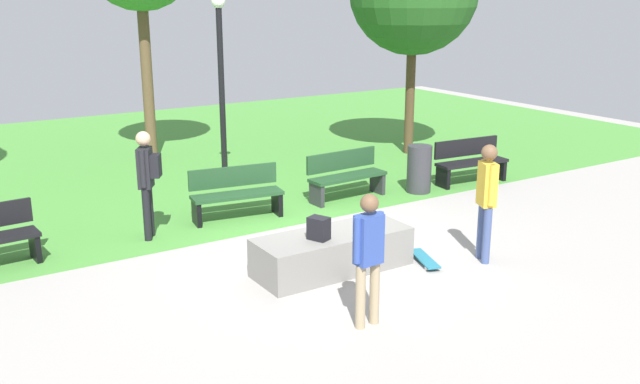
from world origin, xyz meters
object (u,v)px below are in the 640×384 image
(skater_performing_trick, at_px, (487,193))
(skateboard_by_ledge, at_px, (424,259))
(skater_watching, at_px, (368,251))
(park_bench_by_oak, at_px, (470,160))
(backpack_on_ledge, at_px, (319,228))
(concrete_ledge, at_px, (332,252))
(park_bench_near_lamppost, at_px, (236,192))
(park_bench_near_path, at_px, (346,174))
(pedestrian_with_backpack, at_px, (147,175))
(lamp_post, at_px, (221,70))
(trash_bin, at_px, (419,169))

(skater_performing_trick, bearing_deg, skateboard_by_ledge, 154.27)
(skater_watching, relative_size, park_bench_by_oak, 1.01)
(backpack_on_ledge, bearing_deg, concrete_ledge, -93.81)
(skater_performing_trick, bearing_deg, park_bench_near_lamppost, 120.37)
(backpack_on_ledge, distance_m, skater_performing_trick, 2.54)
(park_bench_near_path, bearing_deg, park_bench_by_oak, -8.55)
(pedestrian_with_backpack, bearing_deg, skateboard_by_ledge, -46.50)
(skateboard_by_ledge, bearing_deg, skater_watching, -148.25)
(skater_performing_trick, distance_m, park_bench_near_path, 3.83)
(concrete_ledge, relative_size, skater_performing_trick, 1.29)
(skateboard_by_ledge, xyz_separation_m, park_bench_near_path, (0.91, 3.40, 0.42))
(park_bench_near_path, height_order, lamp_post, lamp_post)
(skateboard_by_ledge, height_order, lamp_post, lamp_post)
(pedestrian_with_backpack, bearing_deg, park_bench_by_oak, -2.03)
(skateboard_by_ledge, bearing_deg, lamp_post, 96.10)
(skater_watching, bearing_deg, skater_performing_trick, 16.32)
(skater_performing_trick, relative_size, park_bench_near_lamppost, 1.07)
(skater_performing_trick, xyz_separation_m, lamp_post, (-1.40, 6.02, 1.31))
(park_bench_by_oak, bearing_deg, skater_performing_trick, -131.39)
(park_bench_near_lamppost, height_order, trash_bin, trash_bin)
(skater_performing_trick, bearing_deg, park_bench_near_path, 88.27)
(skater_performing_trick, relative_size, park_bench_near_path, 1.09)
(backpack_on_ledge, bearing_deg, skater_watching, 145.98)
(skater_performing_trick, distance_m, park_bench_near_lamppost, 4.42)
(skater_performing_trick, bearing_deg, backpack_on_ledge, 162.03)
(park_bench_near_path, relative_size, pedestrian_with_backpack, 0.92)
(skateboard_by_ledge, distance_m, park_bench_near_lamppost, 3.71)
(concrete_ledge, xyz_separation_m, lamp_post, (0.70, 5.14, 2.07))
(skater_performing_trick, bearing_deg, pedestrian_with_backpack, 136.93)
(pedestrian_with_backpack, bearing_deg, skater_performing_trick, -43.07)
(skateboard_by_ledge, xyz_separation_m, lamp_post, (-0.60, 5.63, 2.29))
(concrete_ledge, xyz_separation_m, pedestrian_with_backpack, (-1.75, 2.71, 0.79))
(backpack_on_ledge, distance_m, pedestrian_with_backpack, 3.19)
(skater_watching, xyz_separation_m, park_bench_near_path, (2.82, 4.57, -0.48))
(backpack_on_ledge, height_order, trash_bin, trash_bin)
(concrete_ledge, height_order, lamp_post, lamp_post)
(skater_performing_trick, bearing_deg, concrete_ledge, 157.22)
(lamp_post, xyz_separation_m, trash_bin, (3.00, -2.65, -1.88))
(skater_watching, relative_size, pedestrian_with_backpack, 0.93)
(backpack_on_ledge, bearing_deg, trash_bin, -80.07)
(park_bench_near_path, bearing_deg, concrete_ledge, -127.38)
(park_bench_by_oak, bearing_deg, skateboard_by_ledge, -141.68)
(skater_watching, bearing_deg, skateboard_by_ledge, 31.75)
(lamp_post, bearing_deg, park_bench_by_oak, -31.44)
(concrete_ledge, height_order, park_bench_by_oak, park_bench_by_oak)
(skater_watching, height_order, park_bench_near_path, skater_watching)
(concrete_ledge, xyz_separation_m, backpack_on_ledge, (-0.30, -0.10, 0.44))
(park_bench_by_oak, height_order, pedestrian_with_backpack, pedestrian_with_backpack)
(park_bench_by_oak, height_order, trash_bin, trash_bin)
(concrete_ledge, xyz_separation_m, park_bench_by_oak, (5.06, 2.47, 0.20))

